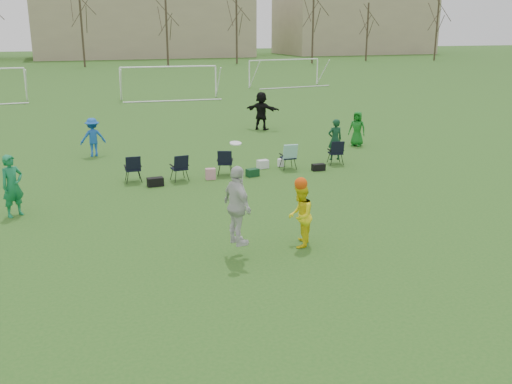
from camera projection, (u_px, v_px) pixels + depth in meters
name	position (u px, v px, depth m)	size (l,w,h in m)	color
ground	(265.00, 255.00, 13.82)	(260.00, 260.00, 0.00)	#26591B
fielder_green_near	(13.00, 186.00, 16.46)	(0.67, 0.44, 1.83)	#157846
fielder_blue	(93.00, 137.00, 24.19)	(1.06, 0.61, 1.64)	#1851B4
fielder_green_far	(357.00, 129.00, 26.32)	(0.78, 0.51, 1.60)	#12681B
fielder_black	(261.00, 111.00, 30.43)	(1.89, 0.60, 2.03)	black
center_contest	(266.00, 210.00, 13.72)	(2.50, 1.26, 2.82)	silver
sideline_setup	(254.00, 158.00, 21.62)	(8.73, 1.56, 1.81)	#103C22
goal_mid	(169.00, 73.00, 43.53)	(7.40, 0.63, 2.46)	white
goal_right	(284.00, 65.00, 52.81)	(7.35, 1.14, 2.46)	white
tree_line	(84.00, 29.00, 75.71)	(110.28, 3.28, 11.40)	#382B21
building_row	(113.00, 23.00, 101.22)	(126.00, 16.00, 13.00)	tan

